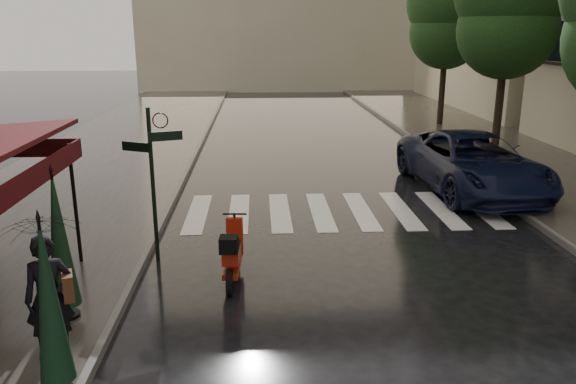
{
  "coord_description": "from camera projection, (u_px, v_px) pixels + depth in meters",
  "views": [
    {
      "loc": [
        0.87,
        -7.69,
        4.49
      ],
      "look_at": [
        1.45,
        3.0,
        1.4
      ],
      "focal_mm": 35.0,
      "sensor_mm": 36.0,
      "label": 1
    }
  ],
  "objects": [
    {
      "name": "ground",
      "position": [
        204.0,
        335.0,
        8.58
      ],
      "size": [
        120.0,
        120.0,
        0.0
      ],
      "primitive_type": "plane",
      "color": "black",
      "rests_on": "ground"
    },
    {
      "name": "sidewalk_near",
      "position": [
        107.0,
        161.0,
        19.84
      ],
      "size": [
        6.0,
        60.0,
        0.12
      ],
      "primitive_type": "cube",
      "color": "#38332D",
      "rests_on": "ground"
    },
    {
      "name": "sidewalk_far",
      "position": [
        514.0,
        156.0,
        20.61
      ],
      "size": [
        5.5,
        60.0,
        0.12
      ],
      "primitive_type": "cube",
      "color": "#38332D",
      "rests_on": "ground"
    },
    {
      "name": "curb_near",
      "position": [
        193.0,
        159.0,
        20.0
      ],
      "size": [
        0.12,
        60.0,
        0.16
      ],
      "primitive_type": "cube",
      "color": "#595651",
      "rests_on": "ground"
    },
    {
      "name": "curb_far",
      "position": [
        439.0,
        156.0,
        20.46
      ],
      "size": [
        0.12,
        60.0,
        0.16
      ],
      "primitive_type": "cube",
      "color": "#595651",
      "rests_on": "ground"
    },
    {
      "name": "crosswalk",
      "position": [
        341.0,
        211.0,
        14.49
      ],
      "size": [
        7.85,
        3.2,
        0.01
      ],
      "color": "silver",
      "rests_on": "ground"
    },
    {
      "name": "signpost",
      "position": [
        152.0,
        173.0,
        10.89
      ],
      "size": [
        1.17,
        0.29,
        3.1
      ],
      "color": "black",
      "rests_on": "ground"
    },
    {
      "name": "tree_far",
      "position": [
        448.0,
        9.0,
        25.8
      ],
      "size": [
        3.8,
        3.8,
        8.16
      ],
      "color": "black",
      "rests_on": "sidewalk_far"
    },
    {
      "name": "pedestrian_with_umbrella",
      "position": [
        43.0,
        244.0,
        7.4
      ],
      "size": [
        1.34,
        1.35,
        2.5
      ],
      "rotation": [
        0.0,
        0.0,
        0.35
      ],
      "color": "black",
      "rests_on": "sidewalk_near"
    },
    {
      "name": "scooter",
      "position": [
        232.0,
        255.0,
        10.29
      ],
      "size": [
        0.46,
        1.72,
        1.13
      ],
      "rotation": [
        0.0,
        0.0,
        -0.05
      ],
      "color": "black",
      "rests_on": "ground"
    },
    {
      "name": "parked_car",
      "position": [
        472.0,
        163.0,
        16.11
      ],
      "size": [
        3.25,
        6.22,
        1.67
      ],
      "primitive_type": "imported",
      "rotation": [
        0.0,
        0.0,
        0.08
      ],
      "color": "black",
      "rests_on": "ground"
    },
    {
      "name": "parasol_front",
      "position": [
        49.0,
        301.0,
        6.67
      ],
      "size": [
        0.42,
        0.42,
        2.36
      ],
      "color": "black",
      "rests_on": "sidewalk_near"
    },
    {
      "name": "parasol_back",
      "position": [
        59.0,
        239.0,
        8.55
      ],
      "size": [
        0.46,
        0.46,
        2.44
      ],
      "color": "black",
      "rests_on": "sidewalk_near"
    }
  ]
}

